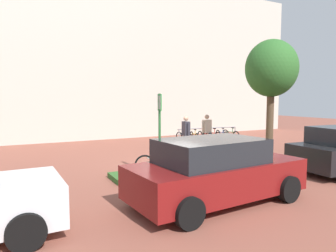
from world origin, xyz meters
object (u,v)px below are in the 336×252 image
Objects in this scene: bike_rack_cluster at (208,136)px; bollard_steel at (185,139)px; person_suited_dark at (186,132)px; tree_sidewalk at (271,70)px; parking_sign_post at (160,123)px; bike_at_sign at (160,163)px; car_maroon_wagon at (216,171)px; person_shirt_blue at (207,130)px.

bollard_steel reaches higher than bike_rack_cluster.
person_suited_dark is at bearing -138.02° from bike_rack_cluster.
tree_sidewalk reaches higher than parking_sign_post.
bike_at_sign is 3.15m from car_maroon_wagon.
bike_rack_cluster is 2.18× the size of person_suited_dark.
tree_sidewalk is 4.24m from person_shirt_blue.
tree_sidewalk is 5.57m from bollard_steel.
tree_sidewalk is 5.27m from parking_sign_post.
parking_sign_post reaches higher than person_shirt_blue.
person_shirt_blue is (4.04, 3.18, 0.63)m from bike_at_sign.
person_shirt_blue is 1.58m from person_suited_dark.
bike_rack_cluster is 0.85× the size of car_maroon_wagon.
tree_sidewalk is 5.29× the size of bollard_steel.
person_shirt_blue is at bearing -67.26° from bollard_steel.
bike_rack_cluster is (0.92, 5.56, -3.26)m from tree_sidewalk.
person_shirt_blue is (0.49, -1.18, 0.53)m from bollard_steel.
car_maroon_wagon is (0.06, -2.92, -0.96)m from parking_sign_post.
parking_sign_post is at bearing -178.34° from tree_sidewalk.
bike_rack_cluster is (5.74, 5.51, -0.00)m from bike_at_sign.
tree_sidewalk is 4.38m from person_suited_dark.
bike_at_sign is 5.18m from person_shirt_blue.
tree_sidewalk is at bearing -50.06° from person_suited_dark.
person_shirt_blue is at bearing 39.25° from parking_sign_post.
person_shirt_blue reaches higher than bike_at_sign.
person_suited_dark is (-0.99, -1.72, 0.53)m from bollard_steel.
bike_rack_cluster is at bearing 56.20° from car_maroon_wagon.
parking_sign_post is 5.97m from bollard_steel.
person_shirt_blue is (4.14, 3.38, -0.73)m from parking_sign_post.
person_suited_dark is 0.39× the size of car_maroon_wagon.
car_maroon_wagon reaches higher than bike_rack_cluster.
tree_sidewalk is 6.40m from car_maroon_wagon.
bollard_steel is at bearing 112.74° from person_shirt_blue.
bollard_steel is at bearing 64.44° from car_maroon_wagon.
tree_sidewalk reaches higher than bollard_steel.
tree_sidewalk is 2.77× the size of person_suited_dark.
parking_sign_post is 1.53× the size of person_suited_dark.
tree_sidewalk reaches higher than bike_rack_cluster.
person_shirt_blue is 0.39× the size of car_maroon_wagon.
parking_sign_post is 2.93× the size of bollard_steel.
tree_sidewalk is at bearing -99.44° from bike_rack_cluster.
car_maroon_wagon reaches higher than bike_at_sign.
person_suited_dark is 6.32m from car_maroon_wagon.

